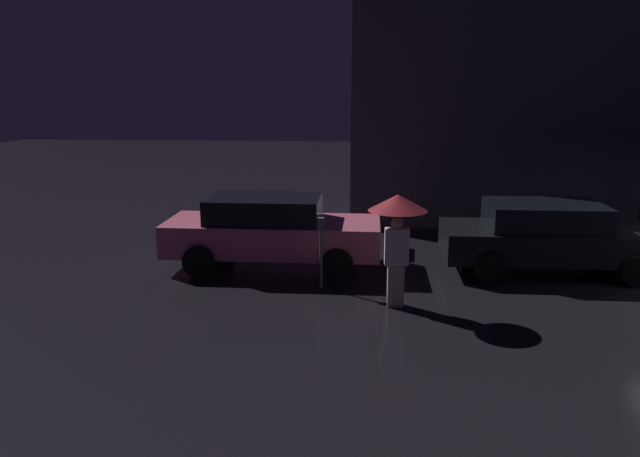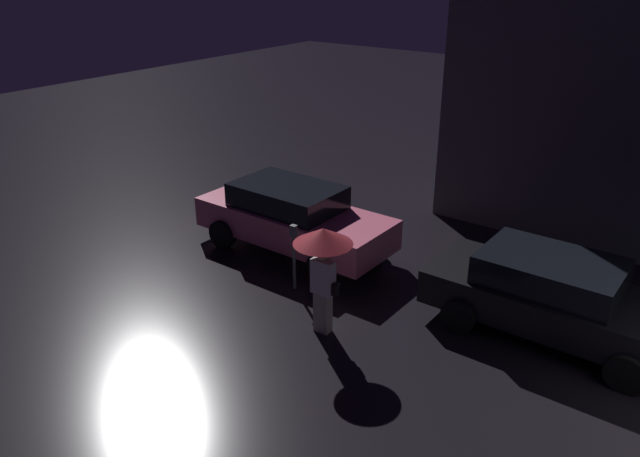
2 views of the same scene
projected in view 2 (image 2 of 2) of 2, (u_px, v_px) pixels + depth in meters
name	position (u px, v px, depth m)	size (l,w,h in m)	color
parked_car_pink	(293.00, 217.00, 13.51)	(4.42, 1.93, 1.47)	#DB6684
parked_car_black	(554.00, 296.00, 10.45)	(4.33, 1.95, 1.41)	black
pedestrian_with_umbrella	(323.00, 251.00, 10.19)	(0.99, 0.99, 1.95)	beige
parking_meter	(294.00, 250.00, 11.87)	(0.12, 0.10, 1.34)	#4C5154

